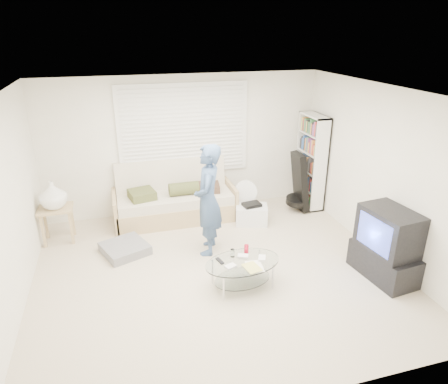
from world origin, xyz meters
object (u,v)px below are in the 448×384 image
object	(u,v)px
coffee_table	(243,266)
bookshelf	(311,161)
futon_sofa	(175,201)
tv_unit	(386,245)

from	to	relation	value
coffee_table	bookshelf	bearing A→B (deg)	46.65
futon_sofa	tv_unit	distance (m)	3.60
bookshelf	tv_unit	size ratio (longest dim) A/B	1.76
bookshelf	tv_unit	bearing A→B (deg)	-92.86
bookshelf	tv_unit	distance (m)	2.54
futon_sofa	coffee_table	distance (m)	2.36
bookshelf	futon_sofa	bearing A→B (deg)	177.80
futon_sofa	coffee_table	bearing A→B (deg)	-77.06
futon_sofa	bookshelf	size ratio (longest dim) A/B	1.21
futon_sofa	bookshelf	distance (m)	2.66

